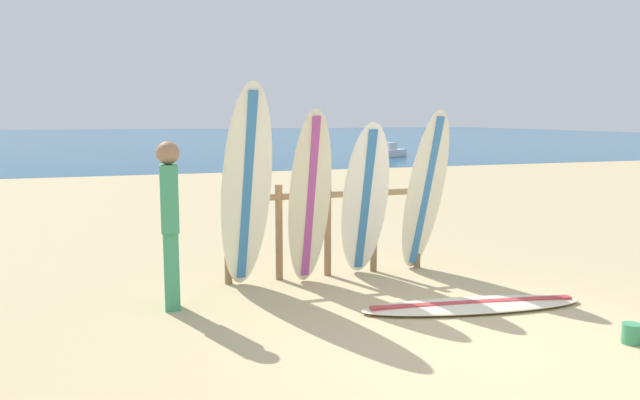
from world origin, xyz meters
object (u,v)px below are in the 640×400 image
object	(u,v)px
surfboard_leaning_center_left	(365,202)
sand_bucket	(631,334)
surfboard_rack	(328,221)
surfboard_lying_on_sand	(473,305)
surfboard_leaning_left	(310,198)
small_boat_offshore	(387,152)
beachgoer_standing	(170,218)
surfboard_leaning_far_left	(246,189)
surfboard_leaning_center	(425,192)

from	to	relation	value
surfboard_leaning_center_left	sand_bucket	bearing A→B (deg)	-63.39
surfboard_rack	surfboard_lying_on_sand	distance (m)	2.17
surfboard_leaning_left	small_boat_offshore	xyz separation A→B (m)	(11.05, 21.54, -0.80)
surfboard_lying_on_sand	beachgoer_standing	xyz separation A→B (m)	(-3.01, 1.01, 0.94)
surfboard_leaning_far_left	small_boat_offshore	world-z (taller)	surfboard_leaning_far_left
surfboard_leaning_center	sand_bucket	bearing A→B (deg)	-79.11
surfboard_leaning_left	beachgoer_standing	world-z (taller)	surfboard_leaning_left
surfboard_rack	surfboard_lying_on_sand	size ratio (longest dim) A/B	1.06
surfboard_leaning_left	surfboard_leaning_center_left	bearing A→B (deg)	2.31
surfboard_leaning_center	sand_bucket	distance (m)	3.07
sand_bucket	small_boat_offshore	bearing A→B (deg)	69.85
surfboard_rack	surfboard_leaning_center	size ratio (longest dim) A/B	1.25
surfboard_leaning_left	sand_bucket	xyz separation A→B (m)	(2.12, -2.78, -0.97)
sand_bucket	surfboard_rack	bearing A→B (deg)	119.11
small_boat_offshore	sand_bucket	xyz separation A→B (m)	(-8.92, -24.32, -0.16)
surfboard_rack	small_boat_offshore	size ratio (longest dim) A/B	1.08
surfboard_leaning_far_left	surfboard_leaning_center	world-z (taller)	surfboard_leaning_far_left
beachgoer_standing	sand_bucket	bearing A→B (deg)	-32.06
surfboard_leaning_center	surfboard_lying_on_sand	world-z (taller)	surfboard_leaning_center
surfboard_leaning_far_left	surfboard_rack	bearing A→B (deg)	21.45
surfboard_lying_on_sand	surfboard_rack	bearing A→B (deg)	118.76
beachgoer_standing	sand_bucket	distance (m)	4.55
surfboard_leaning_left	surfboard_lying_on_sand	distance (m)	2.22
surfboard_rack	sand_bucket	distance (m)	3.67
surfboard_rack	surfboard_leaning_far_left	distance (m)	1.32
surfboard_rack	surfboard_lying_on_sand	world-z (taller)	surfboard_rack
sand_bucket	beachgoer_standing	bearing A→B (deg)	147.94
surfboard_leaning_center_left	surfboard_leaning_center	bearing A→B (deg)	3.78
small_boat_offshore	surfboard_leaning_far_left	bearing A→B (deg)	-118.69
small_boat_offshore	surfboard_leaning_center_left	bearing A→B (deg)	-115.65
surfboard_leaning_center	surfboard_lying_on_sand	size ratio (longest dim) A/B	0.85
surfboard_leaning_far_left	small_boat_offshore	distance (m)	24.64
small_boat_offshore	surfboard_leaning_center	bearing A→B (deg)	-113.83
surfboard_rack	surfboard_leaning_far_left	size ratio (longest dim) A/B	1.10
surfboard_lying_on_sand	beachgoer_standing	world-z (taller)	beachgoer_standing
surfboard_leaning_center	surfboard_rack	bearing A→B (deg)	166.03
sand_bucket	surfboard_leaning_left	bearing A→B (deg)	127.41
surfboard_rack	surfboard_leaning_center	distance (m)	1.30
surfboard_leaning_left	surfboard_leaning_center_left	distance (m)	0.72
surfboard_leaning_center_left	surfboard_lying_on_sand	xyz separation A→B (m)	(0.64, -1.45, -0.95)
surfboard_rack	surfboard_lying_on_sand	bearing A→B (deg)	-61.24
surfboard_rack	surfboard_leaning_left	distance (m)	0.63
surfboard_leaning_left	beachgoer_standing	bearing A→B (deg)	-166.19
surfboard_lying_on_sand	sand_bucket	xyz separation A→B (m)	(0.77, -1.36, 0.06)
surfboard_leaning_center_left	sand_bucket	world-z (taller)	surfboard_leaning_center_left
surfboard_leaning_left	surfboard_leaning_center	distance (m)	1.58
surfboard_leaning_left	surfboard_leaning_center	bearing A→B (deg)	3.10
surfboard_lying_on_sand	beachgoer_standing	distance (m)	3.32
surfboard_leaning_left	surfboard_leaning_center_left	size ratio (longest dim) A/B	1.08
surfboard_rack	surfboard_leaning_center_left	xyz separation A→B (m)	(0.36, -0.36, 0.27)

